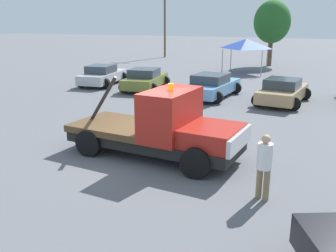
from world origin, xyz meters
TOP-DOWN VIEW (x-y plane):
  - ground_plane at (0.00, 0.00)m, footprint 160.00×160.00m
  - tow_truck at (0.36, -0.04)m, footprint 5.95×2.80m
  - person_near_truck at (3.77, -1.85)m, footprint 0.37×0.37m
  - parked_car_silver at (-8.73, 11.12)m, footprint 2.65×4.46m
  - parked_car_olive at (-5.30, 10.59)m, footprint 2.80×4.42m
  - parked_car_skyblue at (-0.79, 9.85)m, footprint 2.84×4.75m
  - parked_car_tan at (3.13, 9.64)m, footprint 2.81×4.46m
  - canopy_tent_blue at (-0.86, 20.35)m, footprint 3.14×3.14m
  - tree_left at (0.36, 26.17)m, footprint 3.35×3.35m
  - traffic_cone at (-1.18, 5.19)m, footprint 0.40×0.40m
  - utility_pole at (-11.93, 30.01)m, footprint 2.20×0.24m

SIDE VIEW (x-z plane):
  - ground_plane at x=0.00m, z-range 0.00..0.00m
  - traffic_cone at x=-1.18m, z-range -0.02..0.53m
  - parked_car_silver at x=-8.73m, z-range -0.02..1.32m
  - parked_car_tan at x=3.13m, z-range -0.02..1.32m
  - parked_car_olive at x=-5.30m, z-range -0.02..1.32m
  - parked_car_skyblue at x=-0.79m, z-range -0.02..1.32m
  - tow_truck at x=0.36m, z-range -0.31..2.20m
  - person_near_truck at x=3.77m, z-range 0.13..1.81m
  - canopy_tent_blue at x=-0.86m, z-range 0.99..3.75m
  - tree_left at x=0.36m, z-range 1.02..7.00m
  - utility_pole at x=-11.93m, z-range 0.26..8.78m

